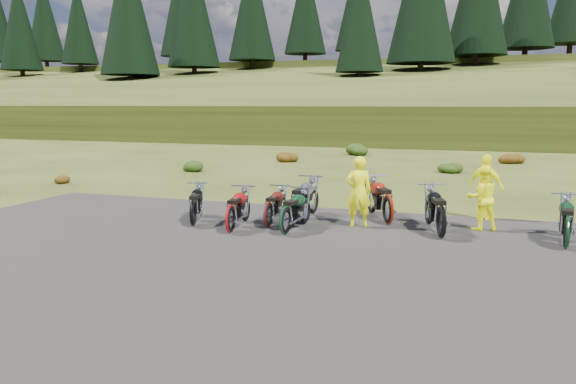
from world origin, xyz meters
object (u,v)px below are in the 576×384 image
(motorcycle_3, at_px, (295,226))
(person_middle, at_px, (359,193))
(motorcycle_0, at_px, (193,227))
(motorcycle_7, at_px, (565,250))

(motorcycle_3, distance_m, person_middle, 1.89)
(person_middle, bearing_deg, motorcycle_0, -1.15)
(motorcycle_7, relative_size, person_middle, 1.14)
(motorcycle_3, xyz_separation_m, motorcycle_7, (6.40, -0.44, 0.00))
(motorcycle_7, bearing_deg, motorcycle_3, 91.57)
(motorcycle_0, distance_m, motorcycle_7, 8.87)
(person_middle, bearing_deg, motorcycle_3, -8.09)
(motorcycle_0, height_order, motorcycle_3, motorcycle_3)
(motorcycle_7, distance_m, person_middle, 4.92)
(motorcycle_0, height_order, motorcycle_7, motorcycle_7)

